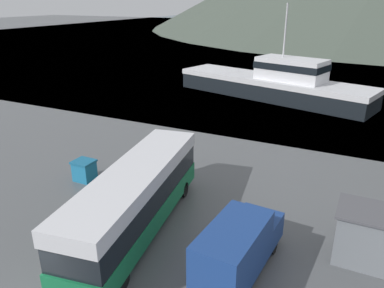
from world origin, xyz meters
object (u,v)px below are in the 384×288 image
fishing_boat (275,83)px  delivery_van (238,247)px  dock_kiosk (365,235)px  storage_bin (84,170)px  tour_bus (136,197)px

fishing_boat → delivery_van: bearing=-153.4°
fishing_boat → dock_kiosk: fishing_boat is taller
delivery_van → fishing_boat: size_ratio=0.24×
delivery_van → dock_kiosk: 5.82m
delivery_van → storage_bin: bearing=164.9°
storage_bin → tour_bus: bearing=-27.1°
tour_bus → fishing_boat: (-0.74, 29.88, -0.10)m
tour_bus → dock_kiosk: 10.69m
delivery_van → fishing_boat: 31.39m
storage_bin → dock_kiosk: size_ratio=0.52×
fishing_boat → dock_kiosk: size_ratio=9.27×
delivery_van → fishing_boat: (-6.37, 30.74, 0.46)m
tour_bus → fishing_boat: size_ratio=0.49×
storage_bin → dock_kiosk: (16.62, -0.66, 0.58)m
tour_bus → delivery_van: 5.72m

